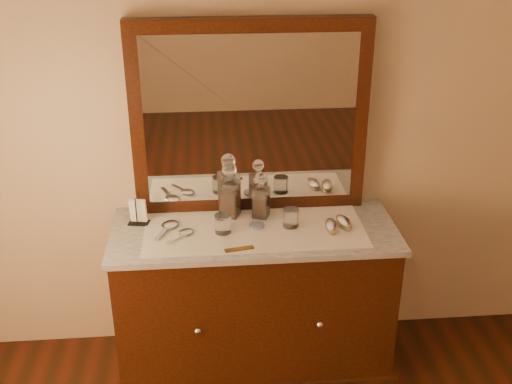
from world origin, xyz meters
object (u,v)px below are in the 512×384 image
dresser_cabinet (254,301)px  hand_mirror_outer (168,226)px  hand_mirror_inner (184,234)px  comb (239,249)px  brush_far (344,222)px  napkin_rack (138,212)px  mirror_frame (250,118)px  pin_dish (257,226)px  decanter_right (261,200)px  decanter_left (230,195)px  brush_near (331,226)px

dresser_cabinet → hand_mirror_outer: hand_mirror_outer is taller
dresser_cabinet → hand_mirror_inner: 0.57m
comb → brush_far: size_ratio=0.93×
comb → hand_mirror_outer: 0.42m
comb → napkin_rack: (-0.49, 0.32, 0.06)m
dresser_cabinet → hand_mirror_inner: bearing=-173.1°
mirror_frame → pin_dish: (0.01, -0.24, -0.49)m
decanter_right → hand_mirror_outer: (-0.48, -0.08, -0.09)m
napkin_rack → pin_dish: bearing=-9.3°
comb → decanter_left: (-0.03, 0.36, 0.11)m
dresser_cabinet → comb: size_ratio=10.00×
brush_near → dresser_cabinet: bearing=171.9°
dresser_cabinet → hand_mirror_outer: size_ratio=6.45×
brush_near → brush_far: same height
mirror_frame → napkin_rack: mirror_frame is taller
brush_far → hand_mirror_outer: bearing=176.4°
decanter_left → hand_mirror_inner: (-0.24, -0.19, -0.11)m
mirror_frame → decanter_right: size_ratio=4.78×
brush_far → decanter_right: bearing=161.2°
decanter_right → hand_mirror_outer: 0.49m
mirror_frame → hand_mirror_inner: size_ratio=7.19×
mirror_frame → napkin_rack: (-0.58, -0.14, -0.44)m
brush_near → decanter_left: bearing=157.9°
mirror_frame → hand_mirror_outer: 0.68m
napkin_rack → decanter_left: bearing=4.9°
pin_dish → napkin_rack: size_ratio=0.49×
hand_mirror_inner → dresser_cabinet: bearing=6.9°
mirror_frame → hand_mirror_inner: mirror_frame is taller
pin_dish → brush_near: (0.37, -0.06, 0.01)m
mirror_frame → brush_near: mirror_frame is taller
decanter_left → dresser_cabinet: bearing=-52.0°
decanter_left → brush_near: (0.50, -0.20, -0.10)m
dresser_cabinet → decanter_right: (0.05, 0.12, 0.54)m
napkin_rack → brush_near: 0.98m
dresser_cabinet → napkin_rack: size_ratio=8.88×
decanter_right → mirror_frame: bearing=110.2°
comb → hand_mirror_inner: 0.31m
dresser_cabinet → decanter_right: 0.56m
decanter_right → dresser_cabinet: bearing=-110.8°
napkin_rack → brush_near: (0.96, -0.16, -0.04)m
mirror_frame → decanter_right: bearing=-69.8°
hand_mirror_outer → hand_mirror_inner: bearing=-45.4°
decanter_right → hand_mirror_inner: 0.44m
dresser_cabinet → hand_mirror_inner: size_ratio=8.39×
decanter_left → brush_near: decanter_left is taller
brush_far → pin_dish: bearing=176.3°
comb → decanter_left: decanter_left is taller
decanter_left → hand_mirror_inner: bearing=-141.5°
pin_dish → hand_mirror_inner: hand_mirror_inner is taller
decanter_left → brush_far: 0.60m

